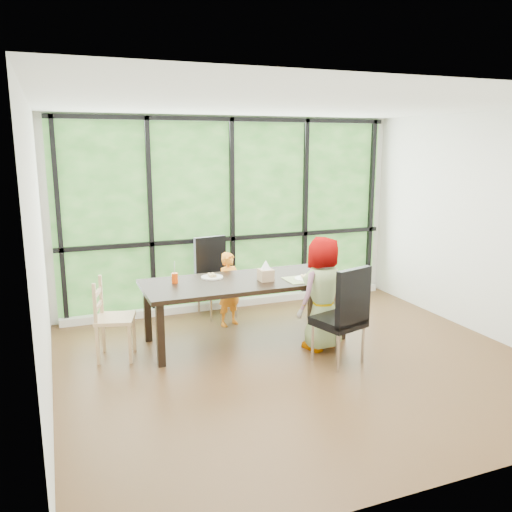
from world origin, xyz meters
name	(u,v)px	position (x,y,z in m)	size (l,w,h in m)	color
ground	(299,362)	(0.00, 0.00, 0.00)	(5.00, 5.00, 0.00)	black
back_wall	(231,214)	(0.00, 2.25, 1.35)	(5.00, 5.00, 0.00)	silver
foliage_backdrop	(231,214)	(0.00, 2.23, 1.35)	(4.80, 0.02, 2.65)	#244D1D
window_mullions	(232,214)	(0.00, 2.19, 1.35)	(4.80, 0.06, 2.65)	black
window_sill	(234,303)	(0.00, 2.15, 0.05)	(4.80, 0.12, 0.10)	silver
dining_table	(245,310)	(-0.31, 0.84, 0.38)	(2.39, 0.99, 0.75)	black
chair_window_leather	(217,278)	(-0.35, 1.82, 0.54)	(0.46, 0.46, 1.08)	black
chair_interior_leather	(339,314)	(0.39, -0.14, 0.54)	(0.46, 0.46, 1.08)	black
chair_end_beech	(115,319)	(-1.82, 0.86, 0.45)	(0.42, 0.40, 0.90)	tan
child_toddler	(229,289)	(-0.31, 1.43, 0.48)	(0.35, 0.23, 0.97)	orange
child_older	(320,294)	(0.40, 0.29, 0.66)	(0.64, 0.42, 1.31)	gray
placemat	(305,279)	(0.36, 0.60, 0.75)	(0.48, 0.35, 0.01)	tan
plate_far	(212,277)	(-0.64, 1.07, 0.76)	(0.26, 0.26, 0.02)	white
plate_near	(306,279)	(0.37, 0.60, 0.76)	(0.27, 0.27, 0.02)	white
orange_cup	(175,278)	(-1.11, 1.00, 0.81)	(0.07, 0.07, 0.12)	#E9460A
green_cup	(331,274)	(0.67, 0.54, 0.80)	(0.07, 0.07, 0.10)	#52BA24
white_mug	(328,267)	(0.81, 0.86, 0.80)	(0.10, 0.10, 0.10)	white
tissue_box	(266,275)	(-0.10, 0.72, 0.82)	(0.16, 0.16, 0.14)	tan
crepe_rolls_far	(212,275)	(-0.64, 1.07, 0.78)	(0.10, 0.12, 0.04)	tan
crepe_rolls_near	(306,276)	(0.37, 0.60, 0.78)	(0.10, 0.12, 0.04)	tan
straw_white	(174,270)	(-1.11, 1.00, 0.91)	(0.01, 0.01, 0.20)	white
straw_pink	(331,266)	(0.67, 0.54, 0.89)	(0.01, 0.01, 0.20)	pink
tissue	(266,265)	(-0.10, 0.72, 0.94)	(0.12, 0.12, 0.11)	white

